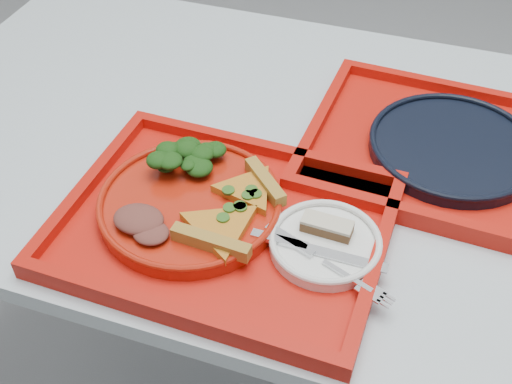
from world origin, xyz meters
The scene contains 13 objects.
table centered at (0.00, 0.00, 0.68)m, with size 1.60×0.80×0.75m.
tray_main centered at (-0.15, -0.21, 0.76)m, with size 0.45×0.35×0.01m, color #B81309.
tray_far centered at (0.13, 0.05, 0.76)m, with size 0.45×0.35×0.01m, color #B81309.
dinner_plate centered at (-0.21, -0.20, 0.77)m, with size 0.26×0.26×0.02m, color #AB1C0B.
side_plate centered at (-0.01, -0.21, 0.77)m, with size 0.15×0.15×0.01m, color white.
navy_plate centered at (0.13, 0.05, 0.77)m, with size 0.26×0.26×0.02m, color black.
pizza_slice_a centered at (-0.15, -0.24, 0.79)m, with size 0.12×0.11×0.02m, color gold, non-canonical shape.
pizza_slice_b centered at (-0.14, -0.16, 0.79)m, with size 0.11×0.09×0.02m, color gold, non-canonical shape.
salad_heap centered at (-0.24, -0.13, 0.80)m, with size 0.09×0.08×0.05m, color black.
meat_portion centered at (-0.26, -0.26, 0.79)m, with size 0.07×0.06×0.02m, color brown.
dessert_bar centered at (-0.01, -0.19, 0.79)m, with size 0.07×0.03×0.02m.
knife centered at (-0.01, -0.23, 0.78)m, with size 0.18×0.02×0.01m, color silver.
fork centered at (-0.01, -0.25, 0.78)m, with size 0.18×0.02×0.01m, color silver.
Camera 1 is at (0.08, -0.78, 1.41)m, focal length 45.00 mm.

